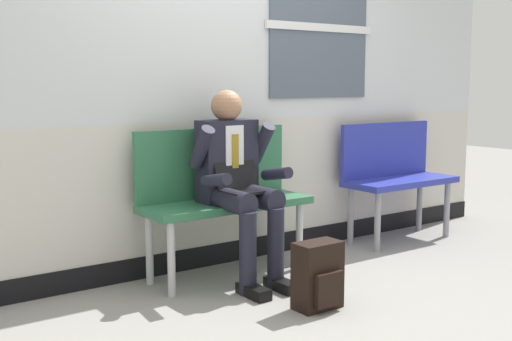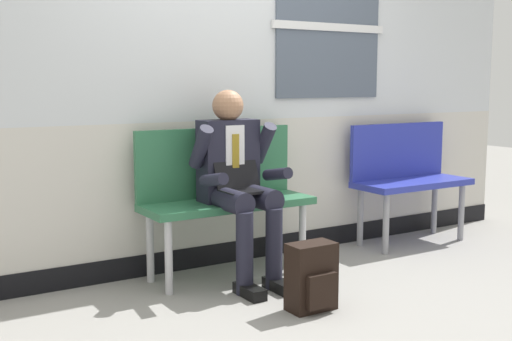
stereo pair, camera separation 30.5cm
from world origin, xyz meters
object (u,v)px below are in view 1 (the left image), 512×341
(backpack, at_px, (318,276))
(bench_empty, at_px, (394,171))
(person_seated, at_px, (238,179))
(bench_with_person, at_px, (221,189))

(backpack, bearing_deg, bench_empty, 29.18)
(bench_empty, height_order, backpack, bench_empty)
(bench_empty, bearing_deg, person_seated, -173.32)
(bench_with_person, distance_m, bench_empty, 1.74)
(person_seated, relative_size, backpack, 3.19)
(bench_empty, height_order, person_seated, person_seated)
(bench_empty, relative_size, person_seated, 0.79)
(bench_with_person, distance_m, backpack, 1.02)
(bench_empty, xyz_separation_m, person_seated, (-1.74, -0.20, 0.11))
(backpack, bearing_deg, person_seated, 96.27)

